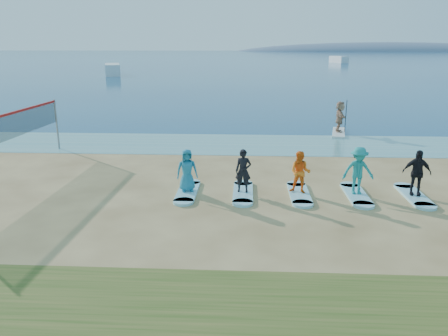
{
  "coord_description": "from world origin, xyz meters",
  "views": [
    {
      "loc": [
        -0.3,
        -12.28,
        5.2
      ],
      "look_at": [
        -1.06,
        2.0,
        1.1
      ],
      "focal_mm": 35.0,
      "sensor_mm": 36.0,
      "label": 1
    }
  ],
  "objects_px": {
    "student_3": "(358,171)",
    "student_2": "(300,172)",
    "volleyball_net": "(5,128)",
    "boat_offshore_b": "(338,63)",
    "student_1": "(243,171)",
    "boat_offshore_a": "(113,75)",
    "surfboard_2": "(299,194)",
    "surfboard_3": "(356,195)",
    "student_0": "(187,170)",
    "surfboard_4": "(414,196)",
    "paddleboard": "(339,133)",
    "surfboard_1": "(243,193)",
    "paddleboarder": "(340,117)",
    "student_4": "(417,173)",
    "surfboard_0": "(188,192)"
  },
  "relations": [
    {
      "from": "student_3",
      "to": "student_2",
      "type": "bearing_deg",
      "value": 177.11
    },
    {
      "from": "volleyball_net",
      "to": "boat_offshore_b",
      "type": "relative_size",
      "value": 1.32
    },
    {
      "from": "volleyball_net",
      "to": "student_1",
      "type": "xyz_separation_m",
      "value": [
        9.62,
        -2.0,
        -1.04
      ]
    },
    {
      "from": "boat_offshore_a",
      "to": "surfboard_2",
      "type": "xyz_separation_m",
      "value": [
        24.75,
        -59.64,
        0.04
      ]
    },
    {
      "from": "boat_offshore_b",
      "to": "surfboard_3",
      "type": "distance_m",
      "value": 111.45
    },
    {
      "from": "surfboard_3",
      "to": "boat_offshore_b",
      "type": "bearing_deg",
      "value": 79.16
    },
    {
      "from": "student_0",
      "to": "surfboard_4",
      "type": "bearing_deg",
      "value": -15.03
    },
    {
      "from": "paddleboard",
      "to": "surfboard_1",
      "type": "distance_m",
      "value": 12.47
    },
    {
      "from": "surfboard_1",
      "to": "paddleboarder",
      "type": "bearing_deg",
      "value": 63.37
    },
    {
      "from": "boat_offshore_b",
      "to": "student_4",
      "type": "relative_size",
      "value": 4.28
    },
    {
      "from": "surfboard_4",
      "to": "student_4",
      "type": "distance_m",
      "value": 0.85
    },
    {
      "from": "student_1",
      "to": "student_4",
      "type": "height_order",
      "value": "student_4"
    },
    {
      "from": "boat_offshore_b",
      "to": "surfboard_1",
      "type": "distance_m",
      "value": 112.27
    },
    {
      "from": "student_1",
      "to": "paddleboarder",
      "type": "bearing_deg",
      "value": 68.04
    },
    {
      "from": "paddleboard",
      "to": "surfboard_4",
      "type": "relative_size",
      "value": 1.36
    },
    {
      "from": "paddleboarder",
      "to": "boat_offshore_a",
      "type": "xyz_separation_m",
      "value": [
        -28.33,
        48.5,
        -1.02
      ]
    },
    {
      "from": "paddleboard",
      "to": "surfboard_3",
      "type": "relative_size",
      "value": 1.36
    },
    {
      "from": "boat_offshore_b",
      "to": "surfboard_1",
      "type": "height_order",
      "value": "boat_offshore_b"
    },
    {
      "from": "surfboard_1",
      "to": "surfboard_4",
      "type": "bearing_deg",
      "value": 0.0
    },
    {
      "from": "student_0",
      "to": "surfboard_4",
      "type": "xyz_separation_m",
      "value": [
        8.0,
        0.0,
        -0.81
      ]
    },
    {
      "from": "volleyball_net",
      "to": "paddleboard",
      "type": "relative_size",
      "value": 3.03
    },
    {
      "from": "student_0",
      "to": "student_1",
      "type": "bearing_deg",
      "value": -15.03
    },
    {
      "from": "student_0",
      "to": "surfboard_2",
      "type": "relative_size",
      "value": 0.69
    },
    {
      "from": "boat_offshore_b",
      "to": "surfboard_0",
      "type": "distance_m",
      "value": 112.73
    },
    {
      "from": "volleyball_net",
      "to": "student_4",
      "type": "distance_m",
      "value": 15.78
    },
    {
      "from": "surfboard_3",
      "to": "student_3",
      "type": "height_order",
      "value": "student_3"
    },
    {
      "from": "volleyball_net",
      "to": "boat_offshore_a",
      "type": "height_order",
      "value": "volleyball_net"
    },
    {
      "from": "surfboard_4",
      "to": "student_4",
      "type": "xyz_separation_m",
      "value": [
        0.0,
        0.0,
        0.85
      ]
    },
    {
      "from": "paddleboard",
      "to": "student_0",
      "type": "height_order",
      "value": "student_0"
    },
    {
      "from": "student_0",
      "to": "surfboard_1",
      "type": "height_order",
      "value": "student_0"
    },
    {
      "from": "surfboard_2",
      "to": "student_4",
      "type": "height_order",
      "value": "student_4"
    },
    {
      "from": "paddleboard",
      "to": "boat_offshore_a",
      "type": "relative_size",
      "value": 0.34
    },
    {
      "from": "student_2",
      "to": "student_4",
      "type": "height_order",
      "value": "student_4"
    },
    {
      "from": "volleyball_net",
      "to": "surfboard_2",
      "type": "relative_size",
      "value": 4.13
    },
    {
      "from": "student_4",
      "to": "surfboard_4",
      "type": "bearing_deg",
      "value": 0.0
    },
    {
      "from": "student_0",
      "to": "surfboard_3",
      "type": "relative_size",
      "value": 0.69
    },
    {
      "from": "student_4",
      "to": "volleyball_net",
      "type": "bearing_deg",
      "value": -176.82
    },
    {
      "from": "student_0",
      "to": "student_3",
      "type": "height_order",
      "value": "student_3"
    },
    {
      "from": "student_3",
      "to": "surfboard_4",
      "type": "distance_m",
      "value": 2.19
    },
    {
      "from": "surfboard_1",
      "to": "student_1",
      "type": "distance_m",
      "value": 0.81
    },
    {
      "from": "student_3",
      "to": "student_4",
      "type": "height_order",
      "value": "student_3"
    },
    {
      "from": "surfboard_0",
      "to": "student_2",
      "type": "distance_m",
      "value": 4.08
    },
    {
      "from": "boat_offshore_b",
      "to": "student_1",
      "type": "relative_size",
      "value": 4.45
    },
    {
      "from": "paddleboarder",
      "to": "surfboard_4",
      "type": "xyz_separation_m",
      "value": [
        0.41,
        -11.14,
        -0.98
      ]
    },
    {
      "from": "surfboard_0",
      "to": "student_3",
      "type": "xyz_separation_m",
      "value": [
        6.0,
        0.0,
        0.88
      ]
    },
    {
      "from": "surfboard_2",
      "to": "paddleboard",
      "type": "bearing_deg",
      "value": 72.16
    },
    {
      "from": "paddleboard",
      "to": "surfboard_0",
      "type": "height_order",
      "value": "paddleboard"
    },
    {
      "from": "student_1",
      "to": "surfboard_2",
      "type": "relative_size",
      "value": 0.7
    },
    {
      "from": "volleyball_net",
      "to": "surfboard_0",
      "type": "height_order",
      "value": "volleyball_net"
    },
    {
      "from": "volleyball_net",
      "to": "boat_offshore_a",
      "type": "bearing_deg",
      "value": 102.83
    }
  ]
}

